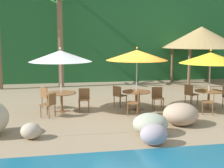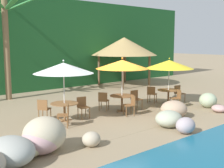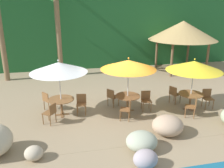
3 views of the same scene
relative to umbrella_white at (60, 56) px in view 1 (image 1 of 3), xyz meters
The scene contains 20 objects.
ground_plane 3.27m from the umbrella_white, ahead, with size 120.00×120.00×0.00m, color #937F60.
terrace_deck 3.27m from the umbrella_white, ahead, with size 18.00×5.20×0.01m.
foliage_backdrop 9.06m from the umbrella_white, 74.15° to the left, with size 28.00×2.40×6.00m.
rock_seawall 3.41m from the umbrella_white, 101.69° to the right, with size 16.03×2.60×1.03m.
umbrella_white is the anchor object (origin of this frame).
dining_table_white 1.52m from the umbrella_white, 90.00° to the right, with size 1.10×1.10×0.74m.
chair_white_seaward 1.83m from the umbrella_white, ahead, with size 0.48×0.48×0.87m.
chair_white_inland 1.83m from the umbrella_white, 133.80° to the left, with size 0.60×0.59×0.87m.
chair_white_left 1.83m from the umbrella_white, 119.60° to the right, with size 0.59×0.59×0.87m.
umbrella_orange 2.89m from the umbrella_white, ahead, with size 2.38×2.38×2.46m.
dining_table_orange 3.26m from the umbrella_white, ahead, with size 1.10×1.10×0.74m.
chair_orange_seaward 4.07m from the umbrella_white, ahead, with size 0.47×0.48×0.87m.
chair_orange_inland 2.84m from the umbrella_white, 10.04° to the left, with size 0.59×0.59×0.87m.
chair_orange_left 3.27m from the umbrella_white, 21.66° to the right, with size 0.55×0.55×0.87m.
umbrella_yellow 5.76m from the umbrella_white, ahead, with size 2.41×2.41×2.36m.
dining_table_yellow 5.95m from the umbrella_white, ahead, with size 1.10×1.10×0.74m.
chair_yellow_inland 5.53m from the umbrella_white, ahead, with size 0.57×0.56×0.87m.
chair_yellow_left 5.79m from the umbrella_white, 14.28° to the right, with size 0.58×0.58×0.87m.
palm_tree_second 6.16m from the umbrella_white, 89.58° to the left, with size 3.37×3.58×5.66m.
palapa_hut 10.19m from the umbrella_white, 33.93° to the left, with size 4.70×4.70×3.48m.
Camera 1 is at (-2.54, -11.02, 2.80)m, focal length 48.08 mm.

